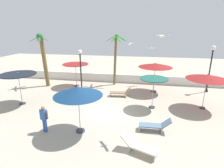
{
  "coord_description": "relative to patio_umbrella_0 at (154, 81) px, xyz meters",
  "views": [
    {
      "loc": [
        2.63,
        -11.5,
        5.95
      ],
      "look_at": [
        0.0,
        2.82,
        1.4
      ],
      "focal_mm": 28.69,
      "sensor_mm": 36.0,
      "label": 1
    }
  ],
  "objects": [
    {
      "name": "lamp_post_1",
      "position": [
        -6.48,
        2.09,
        0.49
      ],
      "size": [
        0.4,
        0.4,
        4.13
      ],
      "color": "black",
      "rests_on": "ground_plane"
    },
    {
      "name": "ground_plane",
      "position": [
        -3.39,
        -1.69,
        -2.19
      ],
      "size": [
        56.0,
        56.0,
        0.0
      ],
      "primitive_type": "plane",
      "color": "#B2A893"
    },
    {
      "name": "patio_umbrella_0",
      "position": [
        0.0,
        0.0,
        0.0
      ],
      "size": [
        2.1,
        2.1,
        2.49
      ],
      "color": "#333338",
      "rests_on": "ground_plane"
    },
    {
      "name": "patio_umbrella_4",
      "position": [
        -7.79,
        4.13,
        0.06
      ],
      "size": [
        2.65,
        2.65,
        2.51
      ],
      "color": "#333338",
      "rests_on": "ground_plane"
    },
    {
      "name": "seagull_0",
      "position": [
        0.02,
        -3.67,
        3.39
      ],
      "size": [
        0.7,
        0.86,
        0.14
      ],
      "color": "white"
    },
    {
      "name": "lounge_chair_0",
      "position": [
        -2.78,
        1.98,
        -1.81
      ],
      "size": [
        1.94,
        0.75,
        0.84
      ],
      "color": "#B7B7BC",
      "rests_on": "ground_plane"
    },
    {
      "name": "lamp_post_0",
      "position": [
        5.36,
        4.73,
        0.82
      ],
      "size": [
        0.44,
        0.44,
        4.45
      ],
      "color": "black",
      "rests_on": "ground_plane"
    },
    {
      "name": "seagull_1",
      "position": [
        -2.4,
        8.27,
        2.03
      ],
      "size": [
        0.56,
        1.34,
        0.19
      ],
      "color": "white"
    },
    {
      "name": "lounge_chair_2",
      "position": [
        -0.82,
        -5.54,
        -1.8
      ],
      "size": [
        1.96,
        1.19,
        0.84
      ],
      "color": "#B7B7BC",
      "rests_on": "ground_plane"
    },
    {
      "name": "patio_umbrella_2",
      "position": [
        -4.35,
        -4.23,
        0.37
      ],
      "size": [
        2.79,
        2.79,
        2.87
      ],
      "color": "#333338",
      "rests_on": "ground_plane"
    },
    {
      "name": "boundary_wall",
      "position": [
        -3.39,
        6.38,
        -1.72
      ],
      "size": [
        25.2,
        0.3,
        0.94
      ],
      "primitive_type": "cube",
      "color": "silver",
      "rests_on": "ground_plane"
    },
    {
      "name": "patio_umbrella_1",
      "position": [
        -10.44,
        -1.19,
        0.2
      ],
      "size": [
        2.76,
        2.76,
        2.68
      ],
      "color": "#333338",
      "rests_on": "ground_plane"
    },
    {
      "name": "palm_tree_0",
      "position": [
        -3.79,
        5.48,
        1.19
      ],
      "size": [
        2.43,
        2.29,
        5.4
      ],
      "color": "brown",
      "rests_on": "ground_plane"
    },
    {
      "name": "lounge_chair_1",
      "position": [
        0.06,
        -3.38,
        -1.8
      ],
      "size": [
        1.9,
        0.6,
        0.84
      ],
      "color": "#B7B7BC",
      "rests_on": "ground_plane"
    },
    {
      "name": "patio_umbrella_5",
      "position": [
        3.85,
        0.57,
        0.32
      ],
      "size": [
        3.02,
        3.02,
        2.76
      ],
      "color": "#333338",
      "rests_on": "ground_plane"
    },
    {
      "name": "palm_tree_1",
      "position": [
        -11.06,
        3.7,
        1.11
      ],
      "size": [
        1.85,
        1.96,
        5.5
      ],
      "color": "brown",
      "rests_on": "ground_plane"
    },
    {
      "name": "seagull_2",
      "position": [
        -0.04,
        6.27,
        1.76
      ],
      "size": [
        1.28,
        0.63,
        0.14
      ],
      "color": "white"
    },
    {
      "name": "patio_umbrella_3",
      "position": [
        0.26,
        3.78,
        0.43
      ],
      "size": [
        3.17,
        3.17,
        2.88
      ],
      "color": "#333338",
      "rests_on": "ground_plane"
    },
    {
      "name": "guest_0",
      "position": [
        -6.38,
        -4.65,
        -1.19
      ],
      "size": [
        0.56,
        0.28,
        1.66
      ],
      "color": "#3359B2",
      "rests_on": "ground_plane"
    }
  ]
}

